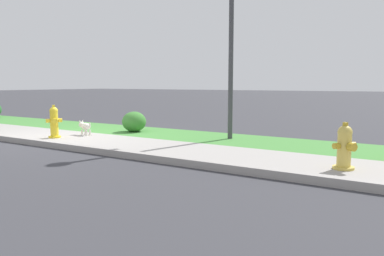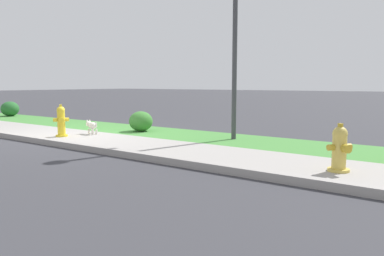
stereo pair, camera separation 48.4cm
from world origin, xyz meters
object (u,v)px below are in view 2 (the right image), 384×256
Objects in this scene: fire_hydrant_near_corner at (340,149)px; small_white_dog at (92,126)px; street_lamp at (235,0)px; fire_hydrant_across_street at (61,121)px; shrub_bush_near_lamp at (141,121)px; shrub_bush_far_verge at (10,109)px.

small_white_dog is at bearing -56.49° from fire_hydrant_near_corner.
fire_hydrant_near_corner is at bearing -34.37° from street_lamp.
shrub_bush_near_lamp is (0.82, 1.90, -0.11)m from fire_hydrant_across_street.
fire_hydrant_across_street reaches higher than small_white_dog.
fire_hydrant_across_street is 0.17× the size of street_lamp.
small_white_dog is at bearing -166.84° from fire_hydrant_across_street.
fire_hydrant_near_corner is 5.86m from shrub_bush_near_lamp.
shrub_bush_near_lamp is (-5.59, 1.74, -0.07)m from fire_hydrant_near_corner.
shrub_bush_far_verge reaches higher than shrub_bush_near_lamp.
fire_hydrant_across_street is 4.97m from street_lamp.
fire_hydrant_across_street is 0.77m from small_white_dog.
shrub_bush_far_verge is (-6.62, 2.33, -0.09)m from fire_hydrant_across_street.
street_lamp is (3.32, 1.39, 2.90)m from small_white_dog.
street_lamp is (-2.85, 1.95, 2.78)m from fire_hydrant_near_corner.
street_lamp reaches higher than fire_hydrant_near_corner.
small_white_dog is 7.05m from shrub_bush_far_verge.
street_lamp reaches higher than fire_hydrant_across_street.
shrub_bush_near_lamp is 0.93× the size of shrub_bush_far_verge.
fire_hydrant_across_street reaches higher than fire_hydrant_near_corner.
fire_hydrant_near_corner is 4.43m from street_lamp.
small_white_dog is at bearing -115.99° from shrub_bush_near_lamp.
fire_hydrant_near_corner is 0.15× the size of street_lamp.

